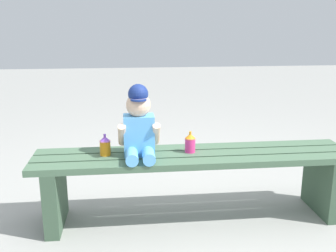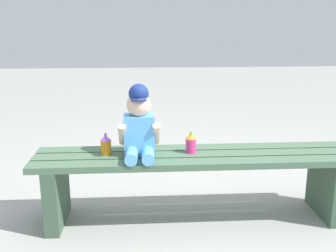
# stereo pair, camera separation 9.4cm
# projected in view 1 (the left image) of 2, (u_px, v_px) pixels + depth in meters

# --- Properties ---
(ground_plane) EXTENTS (16.00, 16.00, 0.00)m
(ground_plane) POSITION_uv_depth(u_px,v_px,m) (193.00, 217.00, 2.37)
(ground_plane) COLOR #999993
(park_bench) EXTENTS (1.83, 0.36, 0.41)m
(park_bench) POSITION_uv_depth(u_px,v_px,m) (194.00, 172.00, 2.30)
(park_bench) COLOR #47664C
(park_bench) RESTS_ON ground_plane
(child_figure) EXTENTS (0.23, 0.27, 0.40)m
(child_figure) POSITION_uv_depth(u_px,v_px,m) (139.00, 125.00, 2.18)
(child_figure) COLOR #59A5E5
(child_figure) RESTS_ON park_bench
(sippy_cup_left) EXTENTS (0.06, 0.06, 0.12)m
(sippy_cup_left) POSITION_uv_depth(u_px,v_px,m) (105.00, 145.00, 2.22)
(sippy_cup_left) COLOR orange
(sippy_cup_left) RESTS_ON park_bench
(sippy_cup_right) EXTENTS (0.06, 0.06, 0.12)m
(sippy_cup_right) POSITION_uv_depth(u_px,v_px,m) (190.00, 142.00, 2.27)
(sippy_cup_right) COLOR #E5337F
(sippy_cup_right) RESTS_ON park_bench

